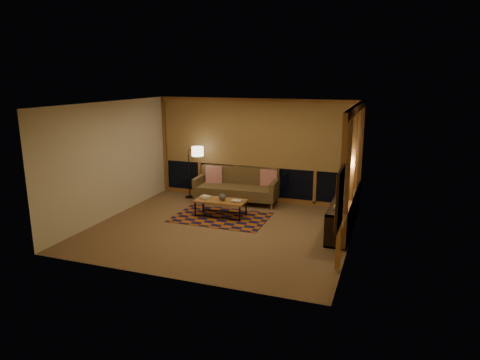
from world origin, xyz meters
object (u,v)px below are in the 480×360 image
(floor_lamp, at_px, (189,172))
(coffee_table, at_px, (221,208))
(sofa, at_px, (237,186))
(bookshelf, at_px, (343,212))

(floor_lamp, bearing_deg, coffee_table, -23.20)
(sofa, distance_m, floor_lamp, 1.41)
(bookshelf, bearing_deg, sofa, 160.71)
(coffee_table, relative_size, floor_lamp, 0.84)
(sofa, bearing_deg, coffee_table, -91.10)
(sofa, xyz_separation_m, coffee_table, (0.05, -1.24, -0.24))
(sofa, xyz_separation_m, bookshelf, (2.86, -1.00, -0.10))
(coffee_table, bearing_deg, floor_lamp, 137.81)
(coffee_table, xyz_separation_m, floor_lamp, (-1.43, 1.24, 0.52))
(sofa, height_order, bookshelf, sofa)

